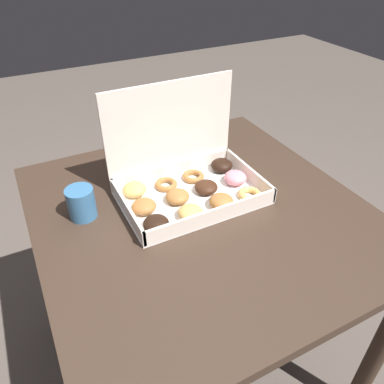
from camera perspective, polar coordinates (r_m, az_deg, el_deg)
name	(u,v)px	position (r m, az deg, el deg)	size (l,w,h in m)	color
ground_plane	(198,356)	(1.68, 0.91, -23.73)	(8.00, 8.00, 0.00)	#564C44
dining_table	(200,239)	(1.16, 1.22, -7.11)	(0.92, 0.95, 0.78)	#38281E
donut_box	(187,178)	(1.11, -0.76, 2.13)	(0.41, 0.28, 0.31)	white
coffee_mug	(81,203)	(1.08, -16.54, -1.56)	(0.08, 0.08, 0.09)	teal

